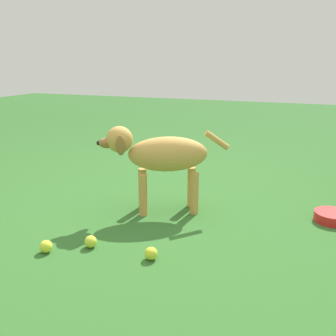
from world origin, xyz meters
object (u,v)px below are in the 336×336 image
tennis_ball_1 (91,242)px  water_bowl (332,217)px  dog (160,156)px  tennis_ball_0 (151,253)px  tennis_ball_2 (46,246)px

tennis_ball_1 → water_bowl: tennis_ball_1 is taller
dog → tennis_ball_0: dog is taller
water_bowl → dog: bearing=-77.7°
dog → tennis_ball_1: (0.61, -0.15, -0.35)m
dog → water_bowl: size_ratio=3.52×
dog → tennis_ball_2: dog is taller
water_bowl → tennis_ball_2: bearing=-55.1°
water_bowl → tennis_ball_1: bearing=-55.1°
dog → tennis_ball_0: 0.73m
tennis_ball_2 → water_bowl: tennis_ball_2 is taller
tennis_ball_0 → water_bowl: 1.21m
water_bowl → tennis_ball_0: bearing=-45.5°
tennis_ball_2 → water_bowl: bearing=124.9°
dog → tennis_ball_2: bearing=39.1°
tennis_ball_2 → dog: bearing=155.7°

